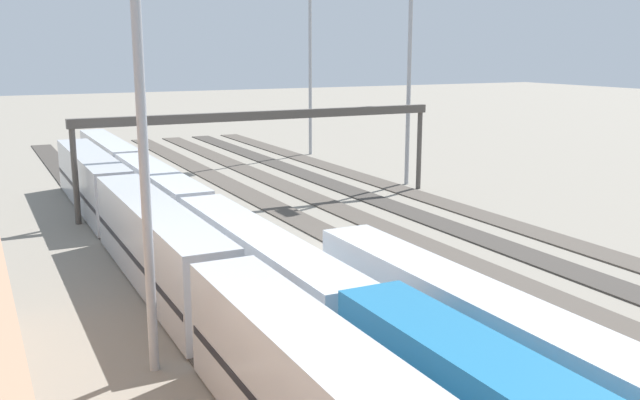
{
  "coord_description": "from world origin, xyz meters",
  "views": [
    {
      "loc": [
        -44.23,
        24.65,
        14.35
      ],
      "look_at": [
        5.26,
        -0.1,
        2.5
      ],
      "focal_mm": 39.6,
      "sensor_mm": 36.0,
      "label": 1
    }
  ],
  "objects_px": {
    "train_on_track_5": "(190,213)",
    "light_mast_0": "(310,21)",
    "signal_gantry": "(266,123)",
    "light_mast_2": "(410,34)",
    "train_on_track_6": "(156,245)"
  },
  "relations": [
    {
      "from": "light_mast_0",
      "to": "signal_gantry",
      "type": "relative_size",
      "value": 0.81
    },
    {
      "from": "train_on_track_5",
      "to": "light_mast_0",
      "type": "relative_size",
      "value": 3.19
    },
    {
      "from": "train_on_track_6",
      "to": "signal_gantry",
      "type": "distance_m",
      "value": 24.43
    },
    {
      "from": "train_on_track_5",
      "to": "light_mast_0",
      "type": "xyz_separation_m",
      "value": [
        36.37,
        -27.84,
        15.93
      ]
    },
    {
      "from": "signal_gantry",
      "to": "train_on_track_5",
      "type": "bearing_deg",
      "value": 131.49
    },
    {
      "from": "train_on_track_5",
      "to": "light_mast_0",
      "type": "height_order",
      "value": "light_mast_0"
    },
    {
      "from": "light_mast_2",
      "to": "signal_gantry",
      "type": "xyz_separation_m",
      "value": [
        -2.76,
        17.45,
        -8.3
      ]
    },
    {
      "from": "train_on_track_5",
      "to": "train_on_track_6",
      "type": "bearing_deg",
      "value": 152.87
    },
    {
      "from": "train_on_track_6",
      "to": "signal_gantry",
      "type": "relative_size",
      "value": 2.04
    },
    {
      "from": "light_mast_0",
      "to": "light_mast_2",
      "type": "height_order",
      "value": "light_mast_0"
    },
    {
      "from": "train_on_track_6",
      "to": "light_mast_2",
      "type": "height_order",
      "value": "light_mast_2"
    },
    {
      "from": "train_on_track_6",
      "to": "light_mast_0",
      "type": "distance_m",
      "value": 58.69
    },
    {
      "from": "light_mast_0",
      "to": "signal_gantry",
      "type": "xyz_separation_m",
      "value": [
        -27.53,
        17.84,
        -10.35
      ]
    },
    {
      "from": "train_on_track_5",
      "to": "light_mast_0",
      "type": "distance_m",
      "value": 48.49
    },
    {
      "from": "light_mast_0",
      "to": "light_mast_2",
      "type": "bearing_deg",
      "value": 179.1
    }
  ]
}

